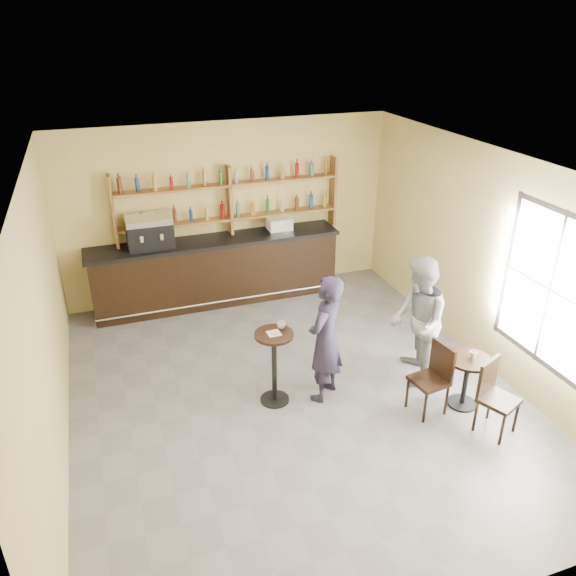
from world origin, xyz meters
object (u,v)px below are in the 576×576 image
object	(u,v)px
pastry_case	(279,225)
cafe_table	(465,382)
chair_west	(429,380)
man_main	(325,339)
espresso_machine	(150,232)
chair_south	(499,400)
bar_counter	(217,271)
patron_second	(417,322)
pedestal_table	(274,368)

from	to	relation	value
pastry_case	cafe_table	bearing A→B (deg)	-81.02
chair_west	man_main	bearing A→B (deg)	-131.56
cafe_table	espresso_machine	bearing A→B (deg)	130.64
chair_south	bar_counter	bearing A→B (deg)	93.53
espresso_machine	patron_second	bearing A→B (deg)	-46.72
pastry_case	chair_south	bearing A→B (deg)	-82.47
pastry_case	chair_west	distance (m)	4.24
man_main	patron_second	bearing A→B (deg)	137.11
chair_south	chair_west	bearing A→B (deg)	108.49
espresso_machine	patron_second	distance (m)	4.70
bar_counter	man_main	bearing A→B (deg)	-77.53
pedestal_table	man_main	xyz separation A→B (m)	(0.69, -0.11, 0.38)
pedestal_table	pastry_case	bearing A→B (deg)	70.27
chair_west	patron_second	world-z (taller)	patron_second
espresso_machine	pastry_case	xyz separation A→B (m)	(2.32, 0.00, -0.14)
cafe_table	man_main	bearing A→B (deg)	154.43
espresso_machine	pedestal_table	size ratio (longest dim) A/B	0.71
bar_counter	chair_south	bearing A→B (deg)	-62.25
espresso_machine	cafe_table	xyz separation A→B (m)	(3.56, -4.15, -1.12)
chair_west	pastry_case	bearing A→B (deg)	-178.45
cafe_table	chair_south	bearing A→B (deg)	-85.24
pastry_case	man_main	distance (m)	3.39
bar_counter	chair_south	distance (m)	5.37
pedestal_table	espresso_machine	bearing A→B (deg)	109.87
patron_second	bar_counter	bearing A→B (deg)	-126.42
pastry_case	espresso_machine	bearing A→B (deg)	172.29
bar_counter	patron_second	xyz separation A→B (m)	(2.11, -3.37, 0.33)
chair_west	chair_south	bearing A→B (deg)	34.66
man_main	chair_south	xyz separation A→B (m)	(1.76, -1.42, -0.42)
man_main	patron_second	xyz separation A→B (m)	(1.38, -0.04, 0.03)
chair_west	chair_south	distance (m)	0.88
pedestal_table	chair_west	xyz separation A→B (m)	(1.85, -0.88, -0.04)
pastry_case	pedestal_table	world-z (taller)	pastry_case
cafe_table	chair_west	world-z (taller)	chair_west
chair_west	patron_second	xyz separation A→B (m)	(0.22, 0.73, 0.45)
espresso_machine	chair_west	world-z (taller)	espresso_machine
espresso_machine	patron_second	xyz separation A→B (m)	(3.23, -3.37, -0.55)
patron_second	pedestal_table	bearing A→B (deg)	-72.69
patron_second	chair_west	bearing A→B (deg)	5.06
chair_west	patron_second	size ratio (longest dim) A/B	0.52
espresso_machine	man_main	bearing A→B (deg)	-61.45
bar_counter	espresso_machine	bearing A→B (deg)	180.00
man_main	cafe_table	distance (m)	1.97
pedestal_table	cafe_table	distance (m)	2.58
pedestal_table	patron_second	size ratio (longest dim) A/B	0.57
chair_south	pedestal_table	bearing A→B (deg)	123.75
cafe_table	patron_second	world-z (taller)	patron_second
bar_counter	patron_second	bearing A→B (deg)	-57.89
patron_second	espresso_machine	bearing A→B (deg)	-114.76
cafe_table	chair_west	bearing A→B (deg)	174.81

